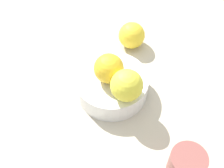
{
  "coord_description": "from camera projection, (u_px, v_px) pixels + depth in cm",
  "views": [
    {
      "loc": [
        -8.29,
        41.01,
        56.84
      ],
      "look_at": [
        0.0,
        0.0,
        2.96
      ],
      "focal_mm": 49.02,
      "sensor_mm": 36.0,
      "label": 1
    }
  ],
  "objects": [
    {
      "name": "ground_plane",
      "position": [
        112.0,
        94.0,
        0.71
      ],
      "size": [
        110.0,
        110.0,
        2.0
      ],
      "primitive_type": "cube",
      "color": "#BCB29E"
    },
    {
      "name": "fruit_bowl",
      "position": [
        112.0,
        86.0,
        0.69
      ],
      "size": [
        16.17,
        16.17,
        4.93
      ],
      "color": "white",
      "rests_on": "ground_plane"
    },
    {
      "name": "orange_in_bowl_0",
      "position": [
        127.0,
        85.0,
        0.61
      ],
      "size": [
        6.74,
        6.74,
        6.74
      ],
      "primitive_type": "sphere",
      "color": "yellow",
      "rests_on": "fruit_bowl"
    },
    {
      "name": "orange_in_bowl_1",
      "position": [
        108.0,
        70.0,
        0.64
      ],
      "size": [
        6.42,
        6.42,
        6.42
      ],
      "primitive_type": "sphere",
      "color": "yellow",
      "rests_on": "fruit_bowl"
    },
    {
      "name": "ceramic_cup",
      "position": [
        186.0,
        166.0,
        0.56
      ],
      "size": [
        6.71,
        6.71,
        7.03
      ],
      "primitive_type": "cylinder",
      "color": "#8C4C47",
      "rests_on": "ground_plane"
    },
    {
      "name": "orange_loose_0",
      "position": [
        132.0,
        35.0,
        0.77
      ],
      "size": [
        6.7,
        6.7,
        6.7
      ],
      "primitive_type": "sphere",
      "color": "yellow",
      "rests_on": "ground_plane"
    }
  ]
}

